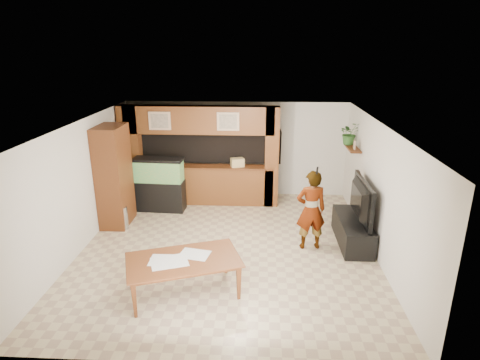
# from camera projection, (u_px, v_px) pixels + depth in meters

# --- Properties ---
(floor) EXTENTS (6.50, 6.50, 0.00)m
(floor) POSITION_uv_depth(u_px,v_px,m) (228.00, 248.00, 8.42)
(floor) COLOR tan
(floor) RESTS_ON ground
(ceiling) EXTENTS (6.50, 6.50, 0.00)m
(ceiling) POSITION_uv_depth(u_px,v_px,m) (226.00, 125.00, 7.58)
(ceiling) COLOR white
(ceiling) RESTS_ON wall_back
(wall_back) EXTENTS (6.00, 0.00, 6.00)m
(wall_back) POSITION_uv_depth(u_px,v_px,m) (237.00, 149.00, 11.07)
(wall_back) COLOR silver
(wall_back) RESTS_ON floor
(wall_left) EXTENTS (0.00, 6.50, 6.50)m
(wall_left) POSITION_uv_depth(u_px,v_px,m) (80.00, 187.00, 8.15)
(wall_left) COLOR silver
(wall_left) RESTS_ON floor
(wall_right) EXTENTS (0.00, 6.50, 6.50)m
(wall_right) POSITION_uv_depth(u_px,v_px,m) (379.00, 192.00, 7.85)
(wall_right) COLOR silver
(wall_right) RESTS_ON floor
(partition) EXTENTS (4.20, 0.99, 2.60)m
(partition) POSITION_uv_depth(u_px,v_px,m) (199.00, 154.00, 10.53)
(partition) COLOR brown
(partition) RESTS_ON floor
(wall_clock) EXTENTS (0.05, 0.25, 0.25)m
(wall_clock) POSITION_uv_depth(u_px,v_px,m) (97.00, 146.00, 8.90)
(wall_clock) COLOR black
(wall_clock) RESTS_ON wall_left
(wall_shelf) EXTENTS (0.25, 0.90, 0.04)m
(wall_shelf) POSITION_uv_depth(u_px,v_px,m) (352.00, 148.00, 9.57)
(wall_shelf) COLOR brown
(wall_shelf) RESTS_ON wall_right
(pantry_cabinet) EXTENTS (0.59, 0.96, 2.34)m
(pantry_cabinet) POSITION_uv_depth(u_px,v_px,m) (114.00, 176.00, 9.21)
(pantry_cabinet) COLOR brown
(pantry_cabinet) RESTS_ON floor
(trash_can) EXTENTS (0.29, 0.29, 0.53)m
(trash_can) POSITION_uv_depth(u_px,v_px,m) (121.00, 218.00, 9.21)
(trash_can) COLOR #B2B2B7
(trash_can) RESTS_ON floor
(aquarium) EXTENTS (1.24, 0.46, 1.37)m
(aquarium) POSITION_uv_depth(u_px,v_px,m) (160.00, 185.00, 10.14)
(aquarium) COLOR black
(aquarium) RESTS_ON floor
(tv_stand) EXTENTS (0.60, 1.64, 0.55)m
(tv_stand) POSITION_uv_depth(u_px,v_px,m) (352.00, 231.00, 8.56)
(tv_stand) COLOR black
(tv_stand) RESTS_ON floor
(television) EXTENTS (0.20, 1.50, 0.87)m
(television) POSITION_uv_depth(u_px,v_px,m) (355.00, 200.00, 8.33)
(television) COLOR black
(television) RESTS_ON tv_stand
(photo_frame) EXTENTS (0.05, 0.16, 0.21)m
(photo_frame) POSITION_uv_depth(u_px,v_px,m) (355.00, 145.00, 9.35)
(photo_frame) COLOR tan
(photo_frame) RESTS_ON wall_shelf
(potted_plant) EXTENTS (0.60, 0.56, 0.55)m
(potted_plant) POSITION_uv_depth(u_px,v_px,m) (350.00, 133.00, 9.75)
(potted_plant) COLOR #2D5B24
(potted_plant) RESTS_ON wall_shelf
(person) EXTENTS (0.67, 0.49, 1.69)m
(person) POSITION_uv_depth(u_px,v_px,m) (311.00, 210.00, 8.17)
(person) COLOR #A08558
(person) RESTS_ON floor
(microphone) EXTENTS (0.04, 0.11, 0.17)m
(microphone) POSITION_uv_depth(u_px,v_px,m) (317.00, 171.00, 7.73)
(microphone) COLOR black
(microphone) RESTS_ON person
(dining_table) EXTENTS (2.10, 1.60, 0.66)m
(dining_table) POSITION_uv_depth(u_px,v_px,m) (185.00, 277.00, 6.75)
(dining_table) COLOR brown
(dining_table) RESTS_ON floor
(newspaper_a) EXTENTS (0.53, 0.38, 0.01)m
(newspaper_a) POSITION_uv_depth(u_px,v_px,m) (166.00, 260.00, 6.64)
(newspaper_a) COLOR silver
(newspaper_a) RESTS_ON dining_table
(newspaper_b) EXTENTS (0.71, 0.61, 0.01)m
(newspaper_b) POSITION_uv_depth(u_px,v_px,m) (169.00, 262.00, 6.59)
(newspaper_b) COLOR silver
(newspaper_b) RESTS_ON dining_table
(newspaper_c) EXTENTS (0.56, 0.46, 0.01)m
(newspaper_c) POSITION_uv_depth(u_px,v_px,m) (195.00, 254.00, 6.82)
(newspaper_c) COLOR silver
(newspaper_c) RESTS_ON dining_table
(counter_box) EXTENTS (0.38, 0.31, 0.22)m
(counter_box) POSITION_uv_depth(u_px,v_px,m) (237.00, 162.00, 10.36)
(counter_box) COLOR tan
(counter_box) RESTS_ON partition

